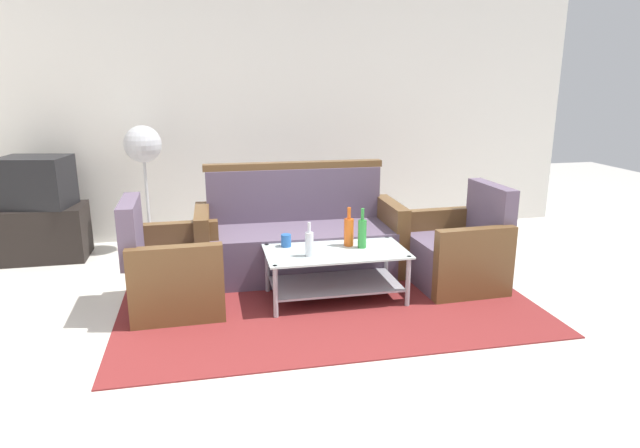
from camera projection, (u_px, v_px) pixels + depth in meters
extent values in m
plane|color=beige|center=(366.00, 358.00, 3.47)|extent=(14.00, 14.00, 0.00)
cube|color=silver|center=(288.00, 107.00, 5.99)|extent=(6.52, 0.12, 2.80)
cube|color=maroon|center=(325.00, 298.00, 4.40)|extent=(3.16, 2.09, 0.01)
cube|color=#5B4C60|center=(300.00, 251.00, 4.89)|extent=(1.61, 0.73, 0.42)
cube|color=#5B4C60|center=(294.00, 194.00, 5.07)|extent=(1.60, 0.17, 0.48)
cube|color=brown|center=(391.00, 235.00, 5.01)|extent=(0.13, 0.70, 0.62)
cube|color=brown|center=(203.00, 246.00, 4.71)|extent=(0.13, 0.70, 0.62)
cube|color=brown|center=(294.00, 165.00, 5.00)|extent=(1.64, 0.13, 0.06)
cube|color=#5B4C60|center=(178.00, 281.00, 4.19)|extent=(0.67, 0.61, 0.40)
cube|color=#5B4C60|center=(131.00, 230.00, 4.01)|extent=(0.13, 0.60, 0.45)
cube|color=brown|center=(178.00, 257.00, 4.47)|extent=(0.66, 0.11, 0.58)
cube|color=brown|center=(177.00, 286.00, 3.85)|extent=(0.66, 0.11, 0.58)
cube|color=#5B4C60|center=(454.00, 261.00, 4.64)|extent=(0.68, 0.62, 0.40)
cube|color=#5B4C60|center=(491.00, 211.00, 4.60)|extent=(0.14, 0.60, 0.45)
cube|color=brown|center=(474.00, 264.00, 4.31)|extent=(0.66, 0.12, 0.58)
cube|color=brown|center=(437.00, 240.00, 4.92)|extent=(0.66, 0.12, 0.58)
cube|color=silver|center=(335.00, 251.00, 4.29)|extent=(1.10, 0.60, 0.02)
cube|color=#9E9EA5|center=(335.00, 284.00, 4.36)|extent=(1.00, 0.52, 0.02)
cylinder|color=#9E9EA5|center=(267.00, 268.00, 4.48)|extent=(0.04, 0.04, 0.40)
cylinder|color=#9E9EA5|center=(386.00, 260.00, 4.68)|extent=(0.04, 0.04, 0.40)
cylinder|color=#9E9EA5|center=(275.00, 292.00, 3.99)|extent=(0.04, 0.04, 0.40)
cylinder|color=#9E9EA5|center=(408.00, 281.00, 4.19)|extent=(0.04, 0.04, 0.40)
cylinder|color=#2D8C38|center=(362.00, 234.00, 4.32)|extent=(0.07, 0.07, 0.22)
cylinder|color=#2D8C38|center=(363.00, 214.00, 4.28)|extent=(0.03, 0.03, 0.10)
cylinder|color=#D85919|center=(349.00, 232.00, 4.38)|extent=(0.08, 0.08, 0.22)
cylinder|color=#D85919|center=(349.00, 213.00, 4.34)|extent=(0.03, 0.03, 0.09)
cylinder|color=silver|center=(309.00, 244.00, 4.12)|extent=(0.06, 0.06, 0.19)
cylinder|color=silver|center=(309.00, 227.00, 4.09)|extent=(0.02, 0.02, 0.08)
cylinder|color=#2659A5|center=(286.00, 240.00, 4.37)|extent=(0.08, 0.08, 0.10)
cube|color=black|center=(43.00, 233.00, 5.31)|extent=(0.80, 0.50, 0.52)
cube|color=black|center=(36.00, 182.00, 5.18)|extent=(0.67, 0.55, 0.48)
cube|color=black|center=(47.00, 178.00, 5.39)|extent=(0.50, 0.11, 0.36)
cylinder|color=#2D2D33|center=(152.00, 249.00, 5.62)|extent=(0.32, 0.32, 0.03)
cylinder|color=#B2B2B7|center=(148.00, 202.00, 5.49)|extent=(0.03, 0.03, 0.95)
sphere|color=#B2B2B7|center=(143.00, 144.00, 5.34)|extent=(0.36, 0.36, 0.36)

